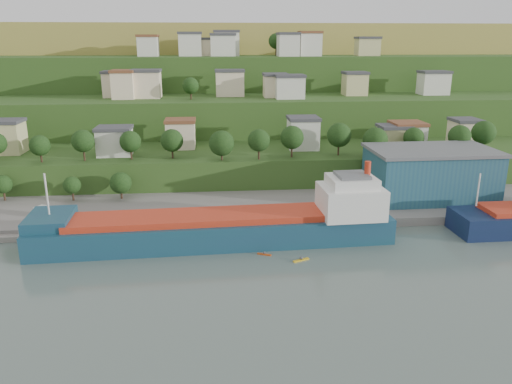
{
  "coord_description": "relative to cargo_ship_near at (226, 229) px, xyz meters",
  "views": [
    {
      "loc": [
        -10.62,
        -88.31,
        40.55
      ],
      "look_at": [
        -1.53,
        15.0,
        9.16
      ],
      "focal_mm": 35.0,
      "sensor_mm": 36.0,
      "label": 1
    }
  ],
  "objects": [
    {
      "name": "ground",
      "position": [
        8.28,
        -8.96,
        -3.04
      ],
      "size": [
        500.0,
        500.0,
        0.0
      ],
      "primitive_type": "plane",
      "color": "#495951",
      "rests_on": "ground"
    },
    {
      "name": "quay",
      "position": [
        28.28,
        19.04,
        -3.04
      ],
      "size": [
        220.0,
        26.0,
        4.0
      ],
      "primitive_type": "cube",
      "color": "slate",
      "rests_on": "ground"
    },
    {
      "name": "pebble_beach",
      "position": [
        -46.72,
        13.04,
        -3.04
      ],
      "size": [
        40.0,
        18.0,
        2.4
      ],
      "primitive_type": "cube",
      "color": "slate",
      "rests_on": "ground"
    },
    {
      "name": "hillside",
      "position": [
        8.29,
        159.75,
        -2.96
      ],
      "size": [
        360.0,
        210.92,
        96.0
      ],
      "color": "#284719",
      "rests_on": "ground"
    },
    {
      "name": "cargo_ship_near",
      "position": [
        0.0,
        0.0,
        0.0
      ],
      "size": [
        74.63,
        14.99,
        19.06
      ],
      "rotation": [
        0.0,
        0.0,
        0.05
      ],
      "color": "#15444F",
      "rests_on": "ground"
    },
    {
      "name": "warehouse",
      "position": [
        52.58,
        21.15,
        5.39
      ],
      "size": [
        31.28,
        19.47,
        12.8
      ],
      "rotation": [
        0.0,
        0.0,
        0.02
      ],
      "color": "navy",
      "rests_on": "quay"
    },
    {
      "name": "caravan",
      "position": [
        -40.15,
        14.33,
        -0.35
      ],
      "size": [
        6.92,
        5.11,
        2.98
      ],
      "primitive_type": "cube",
      "rotation": [
        0.0,
        0.0,
        -0.44
      ],
      "color": "silver",
      "rests_on": "pebble_beach"
    },
    {
      "name": "dinghy",
      "position": [
        -31.02,
        11.0,
        -1.45
      ],
      "size": [
        4.16,
        2.91,
        0.78
      ],
      "primitive_type": "cube",
      "rotation": [
        0.0,
        0.0,
        0.42
      ],
      "color": "silver",
      "rests_on": "pebble_beach"
    },
    {
      "name": "kayak_orange",
      "position": [
        7.26,
        -6.83,
        -2.84
      ],
      "size": [
        2.79,
        1.58,
        0.71
      ],
      "rotation": [
        0.0,
        0.0,
        -0.41
      ],
      "color": "#CA4611",
      "rests_on": "ground"
    },
    {
      "name": "kayak_yellow",
      "position": [
        14.06,
        -10.18,
        -2.79
      ],
      "size": [
        3.38,
        1.92,
        0.86
      ],
      "rotation": [
        0.0,
        0.0,
        0.41
      ],
      "color": "gold",
      "rests_on": "ground"
    }
  ]
}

